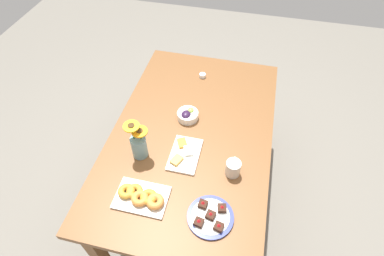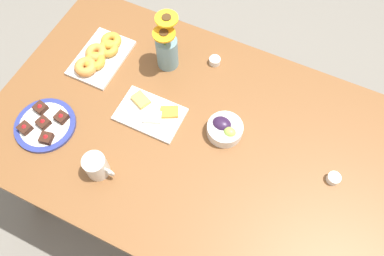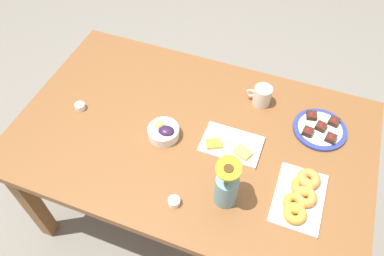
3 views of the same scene
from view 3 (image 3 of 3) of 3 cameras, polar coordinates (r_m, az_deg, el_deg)
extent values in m
plane|color=slate|center=(2.32, 0.00, -12.03)|extent=(6.00, 6.00, 0.00)
cube|color=brown|center=(1.70, 0.00, -1.25)|extent=(1.60, 1.00, 0.04)
cube|color=brown|center=(2.24, 21.61, -4.03)|extent=(0.07, 0.07, 0.70)
cube|color=brown|center=(2.46, -12.39, 5.66)|extent=(0.07, 0.07, 0.70)
cube|color=brown|center=(2.11, -23.35, -10.24)|extent=(0.07, 0.07, 0.70)
cylinder|color=beige|center=(1.80, 10.65, 4.85)|extent=(0.08, 0.08, 0.10)
cylinder|color=brown|center=(1.77, 10.85, 5.79)|extent=(0.07, 0.07, 0.00)
torus|color=beige|center=(1.80, 9.00, 5.31)|extent=(0.05, 0.01, 0.05)
cylinder|color=white|center=(1.66, -4.34, -0.63)|extent=(0.14, 0.14, 0.05)
ellipsoid|color=#2D1938|center=(1.64, -3.92, -0.55)|extent=(0.08, 0.06, 0.04)
ellipsoid|color=#9EC14C|center=(1.66, -4.97, 0.44)|extent=(0.05, 0.04, 0.04)
cube|color=white|center=(1.65, 5.99, -2.61)|extent=(0.26, 0.17, 0.01)
cube|color=#EFB74C|center=(1.61, 7.76, -3.69)|extent=(0.08, 0.07, 0.02)
cube|color=white|center=(1.65, 5.57, -1.58)|extent=(0.08, 0.07, 0.02)
cube|color=orange|center=(1.63, 3.37, -2.42)|extent=(0.09, 0.08, 0.02)
cube|color=white|center=(1.56, 15.95, -10.23)|extent=(0.19, 0.28, 0.01)
torus|color=orange|center=(1.58, 17.35, -7.40)|extent=(0.13, 0.13, 0.04)
torus|color=orange|center=(1.56, 16.47, -8.51)|extent=(0.11, 0.11, 0.04)
torus|color=orange|center=(1.54, 16.86, -9.97)|extent=(0.10, 0.10, 0.04)
torus|color=gold|center=(1.52, 15.30, -10.98)|extent=(0.12, 0.12, 0.03)
torus|color=gold|center=(1.50, 15.40, -12.44)|extent=(0.10, 0.10, 0.03)
cylinder|color=white|center=(1.85, -16.70, 3.16)|extent=(0.05, 0.05, 0.03)
cylinder|color=#C68923|center=(1.84, -16.77, 3.36)|extent=(0.04, 0.04, 0.01)
cylinder|color=white|center=(1.49, -2.73, -11.15)|extent=(0.05, 0.05, 0.03)
cylinder|color=maroon|center=(1.48, -2.75, -10.97)|extent=(0.04, 0.04, 0.01)
cylinder|color=navy|center=(1.78, 18.88, -0.21)|extent=(0.24, 0.24, 0.01)
cylinder|color=white|center=(1.78, 18.90, -0.17)|extent=(0.20, 0.20, 0.01)
cube|color=#381E14|center=(1.74, 20.39, -1.45)|extent=(0.05, 0.05, 0.02)
cone|color=red|center=(1.73, 20.56, -1.07)|extent=(0.02, 0.02, 0.01)
cube|color=#381E14|center=(1.73, 17.23, -0.54)|extent=(0.05, 0.05, 0.02)
cone|color=red|center=(1.72, 17.38, -0.15)|extent=(0.02, 0.02, 0.01)
cube|color=#381E14|center=(1.81, 20.80, 0.93)|extent=(0.05, 0.05, 0.02)
cone|color=red|center=(1.79, 20.97, 1.31)|extent=(0.02, 0.02, 0.01)
cube|color=#381E14|center=(1.80, 17.76, 1.82)|extent=(0.05, 0.05, 0.02)
cone|color=red|center=(1.78, 17.91, 2.21)|extent=(0.02, 0.02, 0.01)
cube|color=#381E14|center=(1.77, 19.06, 0.21)|extent=(0.05, 0.05, 0.02)
cone|color=red|center=(1.76, 19.21, 0.60)|extent=(0.02, 0.02, 0.01)
cylinder|color=#6B939E|center=(1.45, 5.23, -9.36)|extent=(0.09, 0.09, 0.15)
cylinder|color=#3D702D|center=(1.33, 5.40, -7.52)|extent=(0.01, 0.01, 0.10)
cylinder|color=yellow|center=(1.29, 5.58, -6.30)|extent=(0.09, 0.09, 0.01)
cylinder|color=#472D14|center=(1.28, 5.60, -6.15)|extent=(0.04, 0.04, 0.01)
cylinder|color=#3D702D|center=(1.37, 5.58, -6.55)|extent=(0.01, 0.01, 0.06)
cylinder|color=orange|center=(1.34, 5.69, -5.78)|extent=(0.09, 0.09, 0.01)
cylinder|color=#472D14|center=(1.34, 5.71, -5.65)|extent=(0.04, 0.04, 0.01)
camera|label=1|loc=(1.49, 69.99, 30.08)|focal=28.00mm
camera|label=2|loc=(1.68, -2.92, 50.65)|focal=35.00mm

